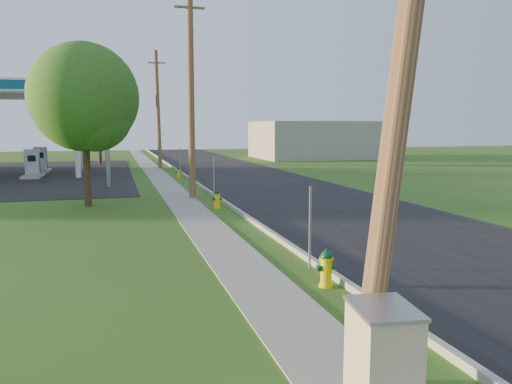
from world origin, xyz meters
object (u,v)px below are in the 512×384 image
tree_lot (99,111)px  hydrant_near (326,268)px  utility_pole_mid (191,93)px  hydrant_mid (217,199)px  utility_pole_far (158,109)px  hydrant_far (179,172)px  price_pylon (105,89)px  utility_cabinet (382,370)px  utility_pole_near (410,9)px  tree_verge (86,101)px  fuel_pump_ne (33,167)px  fuel_pump_se (41,163)px

tree_lot → hydrant_near: 38.70m
utility_pole_mid → hydrant_mid: utility_pole_mid is taller
utility_pole_mid → tree_lot: 24.41m
utility_pole_far → hydrant_far: bearing=-85.7°
utility_pole_mid → price_pylon: utility_pole_mid is taller
utility_cabinet → hydrant_near: bearing=72.9°
utility_pole_far → hydrant_near: utility_pole_far is taller
utility_pole_mid → hydrant_mid: (0.52, -3.34, -4.56)m
hydrant_near → hydrant_mid: (-0.17, 10.77, -0.01)m
utility_pole_near → hydrant_near: 5.91m
tree_verge → utility_cabinet: bearing=-77.9°
utility_cabinet → fuel_pump_ne: bearing=104.2°
fuel_pump_se → utility_cabinet: (8.10, -35.98, 0.01)m
utility_pole_mid → utility_cabinet: bearing=-92.4°
utility_pole_mid → fuel_pump_se: size_ratio=3.06×
utility_pole_mid → hydrant_near: (0.69, -14.11, -4.55)m
hydrant_near → utility_pole_near: bearing=-100.1°
price_pylon → tree_verge: size_ratio=0.99×
utility_pole_near → fuel_pump_se: 36.34m
tree_lot → utility_pole_mid: bearing=-78.9°
utility_pole_near → fuel_pump_se: size_ratio=2.96×
utility_pole_near → utility_cabinet: size_ratio=6.51×
fuel_pump_se → utility_pole_near: bearing=-75.7°
fuel_pump_se → hydrant_mid: 22.42m
fuel_pump_se → tree_lot: (4.21, 6.96, 4.09)m
utility_pole_mid → utility_pole_far: (0.00, 18.00, -0.15)m
price_pylon → hydrant_mid: 11.10m
hydrant_near → utility_cabinet: size_ratio=0.56×
fuel_pump_ne → utility_cabinet: fuel_pump_ne is taller
hydrant_far → fuel_pump_se: bearing=144.0°
utility_pole_mid → fuel_pump_ne: utility_pole_mid is taller
hydrant_far → price_pylon: bearing=-134.4°
utility_pole_far → hydrant_far: size_ratio=13.29×
tree_lot → utility_pole_far: bearing=-51.8°
utility_pole_near → utility_pole_mid: size_ratio=0.97×
utility_pole_near → fuel_pump_ne: (-8.90, 31.00, -4.08)m
hydrant_near → hydrant_mid: bearing=90.9°
utility_pole_near → fuel_pump_ne: 32.51m
utility_pole_far → utility_pole_mid: bearing=-90.0°
utility_pole_near → utility_pole_far: 36.00m
price_pylon → hydrant_near: size_ratio=8.36×
price_pylon → hydrant_far: price_pylon is taller
utility_pole_mid → utility_pole_far: utility_pole_mid is taller
utility_pole_far → hydrant_mid: size_ratio=11.88×
utility_pole_far → utility_pole_near: bearing=-90.0°
utility_pole_mid → tree_lot: size_ratio=1.31×
utility_pole_mid → tree_lot: (-4.69, 23.96, -0.14)m
utility_pole_near → utility_cabinet: utility_pole_near is taller
utility_cabinet → utility_pole_near: bearing=50.8°
utility_pole_far → hydrant_far: (0.59, -7.90, -4.45)m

